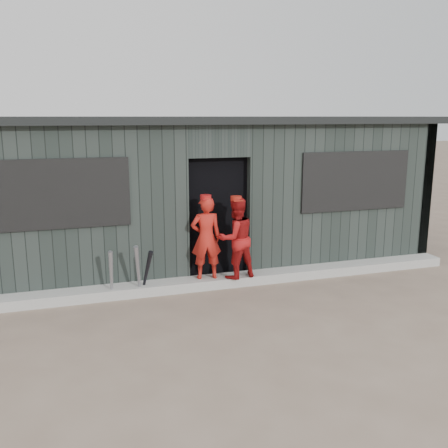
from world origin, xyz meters
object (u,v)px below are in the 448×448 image
object	(u,v)px
bat_mid	(138,271)
dugout	(196,190)
bat_left	(111,275)
player_grey_back	(234,233)
player_red_left	(206,238)
player_red_right	(236,238)
bat_right	(147,273)

from	to	relation	value
bat_mid	dugout	xyz separation A→B (m)	(1.36, 1.84, 0.88)
bat_left	player_grey_back	bearing A→B (deg)	18.69
player_red_left	dugout	size ratio (longest dim) A/B	0.16
player_red_right	dugout	size ratio (longest dim) A/B	0.15
player_red_left	bat_left	bearing A→B (deg)	10.80
bat_left	bat_mid	bearing A→B (deg)	-3.95
bat_right	player_red_left	xyz separation A→B (m)	(0.95, 0.11, 0.43)
player_red_left	dugout	distance (m)	1.77
player_red_left	bat_mid	bearing A→B (deg)	14.09
bat_left	dugout	xyz separation A→B (m)	(1.74, 1.81, 0.91)
dugout	bat_left	bearing A→B (deg)	-133.87
player_red_left	player_red_right	bearing A→B (deg)	172.12
bat_mid	player_red_left	size ratio (longest dim) A/B	0.65
player_red_left	player_grey_back	distance (m)	0.87
player_red_left	player_red_right	distance (m)	0.46
bat_right	player_red_left	bearing A→B (deg)	6.90
bat_mid	bat_right	xyz separation A→B (m)	(0.13, 0.05, -0.05)
bat_mid	player_grey_back	xyz separation A→B (m)	(1.72, 0.74, 0.28)
bat_left	bat_right	bearing A→B (deg)	2.56
bat_right	player_red_right	bearing A→B (deg)	0.35
bat_right	player_red_right	size ratio (longest dim) A/B	0.60
bat_left	player_red_left	size ratio (longest dim) A/B	0.60
bat_mid	dugout	bearing A→B (deg)	53.56
player_red_right	dugout	world-z (taller)	dugout
bat_right	dugout	xyz separation A→B (m)	(1.23, 1.79, 0.93)
bat_left	bat_right	size ratio (longest dim) A/B	1.02
bat_mid	player_red_right	size ratio (longest dim) A/B	0.66
player_red_right	player_grey_back	xyz separation A→B (m)	(0.20, 0.68, -0.09)
bat_right	dugout	bearing A→B (deg)	55.50
dugout	bat_mid	bearing A→B (deg)	-126.44
bat_mid	dugout	world-z (taller)	dugout
player_grey_back	dugout	xyz separation A→B (m)	(-0.36, 1.10, 0.59)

